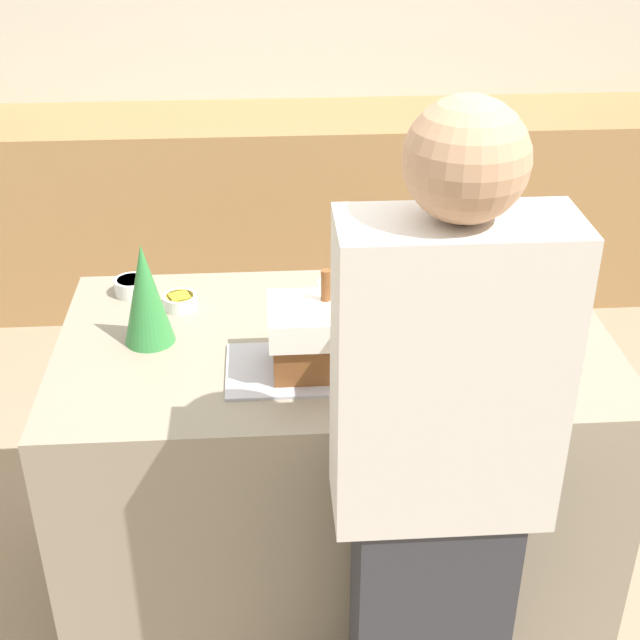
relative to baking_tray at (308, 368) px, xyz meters
The scene contains 15 objects.
ground_plane 0.91m from the baking_tray, 60.97° to the left, with size 12.00×12.00×0.00m, color gray.
wall_back 2.51m from the baking_tray, 88.08° to the left, with size 8.00×0.05×2.60m.
back_cabinet_block 2.20m from the baking_tray, 87.79° to the left, with size 6.00×0.60×0.91m.
kitchen_island 0.48m from the baking_tray, 60.97° to the left, with size 1.50×0.85×0.89m.
baking_tray is the anchor object (origin of this frame).
gingerbread_house 0.10m from the baking_tray, 33.39° to the left, with size 0.19×0.20×0.26m.
decorative_tree 0.47m from the baking_tray, 157.27° to the left, with size 0.13×0.13×0.28m.
candy_bowl_behind_tray 0.40m from the baking_tray, 75.30° to the left, with size 0.11×0.11×0.05m.
candy_bowl_front_corner 0.39m from the baking_tray, 37.38° to the left, with size 0.14×0.14×0.04m.
candy_bowl_far_right 0.50m from the baking_tray, 134.21° to the left, with size 0.10×0.10×0.04m.
candy_bowl_near_tray_left 0.56m from the baking_tray, 45.48° to the left, with size 0.12×0.12×0.05m.
candy_bowl_beside_tree 0.67m from the baking_tray, 11.36° to the left, with size 0.13×0.13×0.04m.
candy_bowl_near_tray_right 0.67m from the baking_tray, 137.57° to the left, with size 0.10×0.10×0.05m.
cookbook 0.78m from the baking_tray, 27.47° to the left, with size 0.21×0.12×0.02m.
person 0.53m from the baking_tray, 61.18° to the right, with size 0.45×0.56×1.72m.
Camera 1 is at (-0.18, -2.07, 2.12)m, focal length 50.00 mm.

